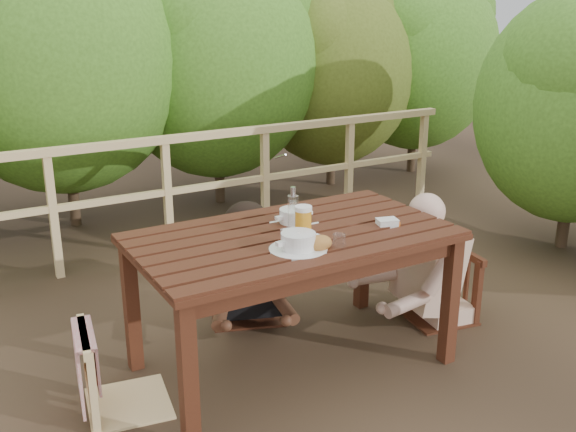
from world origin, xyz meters
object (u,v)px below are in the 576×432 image
bread_roll (319,243)px  butter_tub (387,223)px  diner_right (447,214)px  soup_far (294,217)px  chair_right (441,257)px  chair_left (123,330)px  soup_near (298,242)px  tumbler (339,242)px  table (292,302)px  woman (244,225)px  bottle (293,209)px  beer_glass (303,222)px  chair_far (246,249)px

bread_roll → butter_tub: size_ratio=1.20×
diner_right → soup_far: bearing=93.6°
bread_roll → chair_right: bearing=15.0°
chair_left → soup_near: 1.00m
bread_roll → tumbler: (0.10, -0.03, -0.00)m
table → woman: 0.77m
chair_left → soup_near: bearing=-100.8°
woman → butter_tub: woman is taller
woman → tumbler: woman is taller
diner_right → soup_far: diner_right is taller
woman → bread_roll: woman is taller
bread_roll → soup_near: bearing=154.9°
chair_right → butter_tub: (-0.62, -0.19, 0.40)m
soup_near → woman: bearing=80.6°
chair_left → diner_right: bearing=-82.2°
chair_right → chair_left: bearing=-81.9°
soup_near → bottle: 0.33m
bread_roll → bottle: (0.04, 0.34, 0.09)m
beer_glass → tumbler: bearing=-72.8°
chair_left → tumbler: (1.05, -0.38, 0.41)m
diner_right → beer_glass: 1.17m
table → chair_left: (-0.95, 0.08, 0.03)m
butter_tub → table: bearing=178.8°
table → diner_right: size_ratio=1.21×
chair_right → diner_right: (0.03, 0.00, 0.29)m
table → chair_right: 1.15m
chair_left → woman: (1.01, 0.64, 0.20)m
table → chair_right: bearing=1.7°
diner_right → woman: bearing=67.7°
beer_glass → tumbler: (0.07, -0.24, -0.05)m
soup_far → bottle: size_ratio=1.12×
chair_far → bottle: 0.79m
table → chair_far: chair_far is taller
woman → butter_tub: size_ratio=10.94×
soup_far → chair_right: bearing=-6.0°
diner_right → soup_near: bearing=111.0°
soup_near → tumbler: (0.20, -0.08, -0.01)m
chair_far → butter_tub: (0.47, -0.86, 0.36)m
chair_left → diner_right: diner_right is taller
diner_right → bottle: 1.16m
chair_right → soup_near: bearing=-68.8°
diner_right → bottle: diner_right is taller
diner_right → chair_far: bearing=68.5°
table → beer_glass: bearing=-67.9°
chair_right → bottle: size_ratio=3.43×
tumbler → butter_tub: size_ratio=0.69×
butter_tub → bread_roll: bearing=-152.3°
bottle → butter_tub: bottle is taller
chair_right → beer_glass: (-1.12, -0.10, 0.46)m
beer_glass → butter_tub: beer_glass is taller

